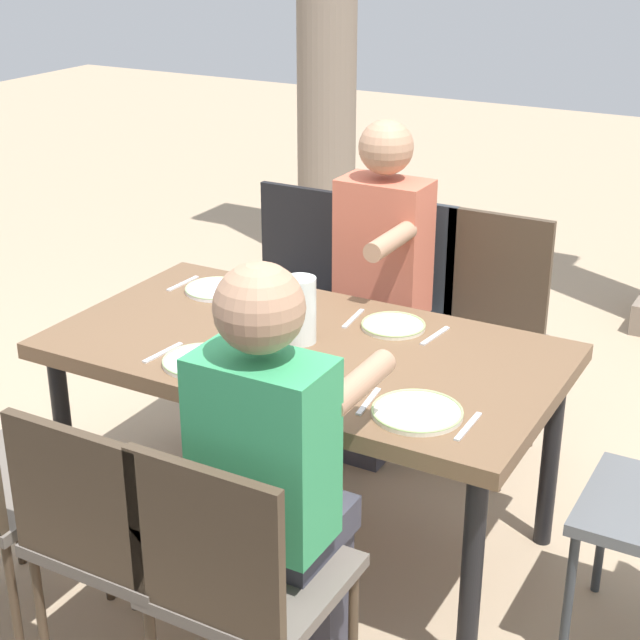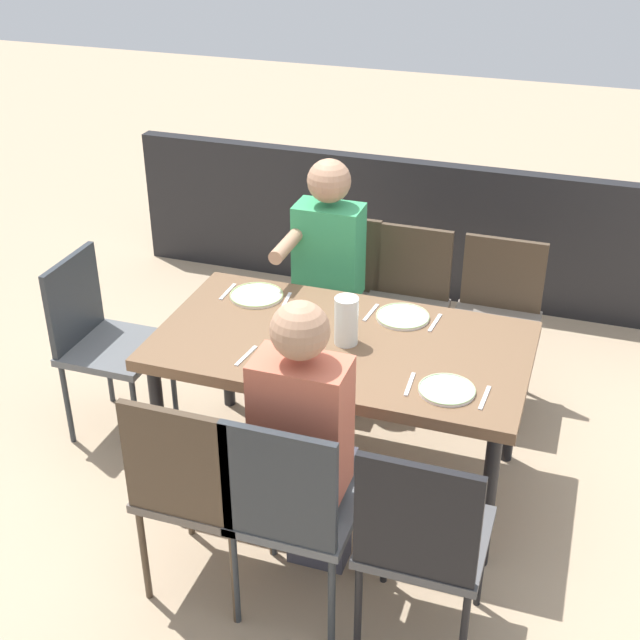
{
  "view_description": "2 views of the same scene",
  "coord_description": "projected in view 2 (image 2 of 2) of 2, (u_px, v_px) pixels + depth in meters",
  "views": [
    {
      "loc": [
        1.44,
        -2.5,
        2.04
      ],
      "look_at": [
        0.11,
        -0.09,
        0.87
      ],
      "focal_mm": 55.44,
      "sensor_mm": 36.0,
      "label": 1
    },
    {
      "loc": [
        -0.95,
        3.1,
        2.65
      ],
      "look_at": [
        0.12,
        -0.06,
        0.78
      ],
      "focal_mm": 48.58,
      "sensor_mm": 36.0,
      "label": 2
    }
  ],
  "objects": [
    {
      "name": "spoon_1",
      "position": [
        371.0,
        313.0,
        3.98
      ],
      "size": [
        0.03,
        0.17,
        0.01
      ],
      "primitive_type": "cube",
      "rotation": [
        0.0,
        0.0,
        -0.1
      ],
      "color": "silver",
      "rests_on": "dining_table"
    },
    {
      "name": "plate_2",
      "position": [
        279.0,
        361.0,
        3.6
      ],
      "size": [
        0.22,
        0.22,
        0.02
      ],
      "color": "silver",
      "rests_on": "dining_table"
    },
    {
      "name": "fork_0",
      "position": [
        485.0,
        398.0,
        3.38
      ],
      "size": [
        0.02,
        0.17,
        0.01
      ],
      "primitive_type": "cube",
      "rotation": [
        0.0,
        0.0,
        -0.05
      ],
      "color": "silver",
      "rests_on": "dining_table"
    },
    {
      "name": "patio_railing",
      "position": [
        433.0,
        231.0,
        5.52
      ],
      "size": [
        4.02,
        0.1,
        0.9
      ],
      "primitive_type": "cube",
      "color": "black",
      "rests_on": "ground"
    },
    {
      "name": "diner_woman_green",
      "position": [
        324.0,
        274.0,
        4.42
      ],
      "size": [
        0.35,
        0.5,
        1.29
      ],
      "color": "#3F3F4C",
      "rests_on": "ground"
    },
    {
      "name": "plate_1",
      "position": [
        403.0,
        316.0,
        3.94
      ],
      "size": [
        0.24,
        0.24,
        0.02
      ],
      "color": "white",
      "rests_on": "dining_table"
    },
    {
      "name": "plate_0",
      "position": [
        447.0,
        390.0,
        3.41
      ],
      "size": [
        0.23,
        0.23,
        0.02
      ],
      "color": "white",
      "rests_on": "dining_table"
    },
    {
      "name": "chair_west_south",
      "position": [
        497.0,
        312.0,
        4.42
      ],
      "size": [
        0.44,
        0.44,
        0.88
      ],
      "color": "#6A6158",
      "rests_on": "ground"
    },
    {
      "name": "chair_mid_south",
      "position": [
        405.0,
        299.0,
        4.56
      ],
      "size": [
        0.44,
        0.44,
        0.88
      ],
      "color": "#6A6158",
      "rests_on": "ground"
    },
    {
      "name": "spoon_0",
      "position": [
        410.0,
        384.0,
        3.46
      ],
      "size": [
        0.02,
        0.17,
        0.01
      ],
      "primitive_type": "cube",
      "rotation": [
        0.0,
        0.0,
        0.05
      ],
      "color": "silver",
      "rests_on": "dining_table"
    },
    {
      "name": "chair_west_north",
      "position": [
        422.0,
        537.0,
        2.99
      ],
      "size": [
        0.44,
        0.44,
        0.94
      ],
      "color": "#4F4F50",
      "rests_on": "ground"
    },
    {
      "name": "fork_3",
      "position": [
        286.0,
        301.0,
        4.08
      ],
      "size": [
        0.04,
        0.17,
        0.01
      ],
      "primitive_type": "cube",
      "rotation": [
        0.0,
        0.0,
        0.12
      ],
      "color": "silver",
      "rests_on": "dining_table"
    },
    {
      "name": "fork_2",
      "position": [
        313.0,
        368.0,
        3.57
      ],
      "size": [
        0.03,
        0.17,
        0.01
      ],
      "primitive_type": "cube",
      "rotation": [
        0.0,
        0.0,
        0.1
      ],
      "color": "silver",
      "rests_on": "dining_table"
    },
    {
      "name": "chair_east_south",
      "position": [
        336.0,
        289.0,
        4.67
      ],
      "size": [
        0.44,
        0.44,
        0.89
      ],
      "color": "#6A6158",
      "rests_on": "ground"
    },
    {
      "name": "chair_head_east",
      "position": [
        100.0,
        334.0,
        4.21
      ],
      "size": [
        0.44,
        0.44,
        0.92
      ],
      "color": "#5B5E61",
      "rests_on": "ground"
    },
    {
      "name": "diner_man_white",
      "position": [
        306.0,
        441.0,
        3.19
      ],
      "size": [
        0.35,
        0.49,
        1.31
      ],
      "color": "#3F3F4C",
      "rests_on": "ground"
    },
    {
      "name": "ground_plane",
      "position": [
        340.0,
        473.0,
        4.12
      ],
      "size": [
        16.0,
        16.0,
        0.0
      ],
      "primitive_type": "plane",
      "color": "tan"
    },
    {
      "name": "fork_1",
      "position": [
        435.0,
        323.0,
        3.9
      ],
      "size": [
        0.03,
        0.17,
        0.01
      ],
      "primitive_type": "cube",
      "rotation": [
        0.0,
        0.0,
        -0.09
      ],
      "color": "silver",
      "rests_on": "dining_table"
    },
    {
      "name": "spoon_2",
      "position": [
        246.0,
        356.0,
        3.65
      ],
      "size": [
        0.04,
        0.17,
        0.01
      ],
      "primitive_type": "cube",
      "rotation": [
        0.0,
        0.0,
        -0.11
      ],
      "color": "silver",
      "rests_on": "dining_table"
    },
    {
      "name": "spoon_3",
      "position": [
        228.0,
        292.0,
        4.16
      ],
      "size": [
        0.02,
        0.17,
        0.01
      ],
      "primitive_type": "cube",
      "rotation": [
        0.0,
        0.0,
        0.0
      ],
      "color": "silver",
      "rests_on": "dining_table"
    },
    {
      "name": "plate_3",
      "position": [
        256.0,
        295.0,
        4.12
      ],
      "size": [
        0.26,
        0.26,
        0.02
      ],
      "color": "silver",
      "rests_on": "dining_table"
    },
    {
      "name": "dining_table",
      "position": [
        341.0,
        354.0,
        3.8
      ],
      "size": [
        1.62,
        0.89,
        0.73
      ],
      "color": "brown",
      "rests_on": "ground"
    },
    {
      "name": "chair_east_north",
      "position": [
        195.0,
        483.0,
        3.22
      ],
      "size": [
        0.44,
        0.44,
        0.95
      ],
      "color": "#6A6158",
      "rests_on": "ground"
    },
    {
      "name": "water_pitcher",
      "position": [
        346.0,
        323.0,
        3.7
      ],
      "size": [
        0.1,
        0.1,
        0.22
      ],
      "color": "white",
      "rests_on": "dining_table"
    },
    {
      "name": "chair_mid_north",
      "position": [
        291.0,
        505.0,
        3.11
      ],
      "size": [
        0.44,
        0.44,
        0.95
      ],
      "color": "#5B5E61",
      "rests_on": "ground"
    }
  ]
}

